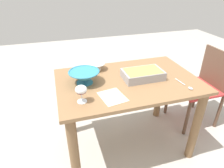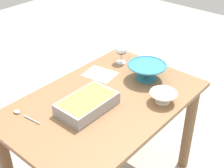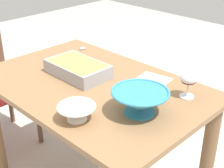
% 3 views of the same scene
% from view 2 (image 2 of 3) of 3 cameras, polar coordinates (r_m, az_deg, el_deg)
% --- Properties ---
extents(dining_table, '(1.24, 0.81, 0.77)m').
position_cam_2_polar(dining_table, '(2.03, -1.35, -6.62)').
color(dining_table, olive).
rests_on(dining_table, ground_plane).
extents(wine_glass, '(0.09, 0.09, 0.13)m').
position_cam_2_polar(wine_glass, '(2.30, 1.70, 6.02)').
color(wine_glass, white).
rests_on(wine_glass, dining_table).
extents(casserole_dish, '(0.35, 0.21, 0.08)m').
position_cam_2_polar(casserole_dish, '(1.84, -4.56, -3.49)').
color(casserole_dish, '#99999E').
rests_on(casserole_dish, dining_table).
extents(mixing_bowl, '(0.26, 0.26, 0.11)m').
position_cam_2_polar(mixing_bowl, '(2.12, 6.36, 2.39)').
color(mixing_bowl, teal).
rests_on(mixing_bowl, dining_table).
extents(small_bowl, '(0.17, 0.17, 0.07)m').
position_cam_2_polar(small_bowl, '(1.92, 9.29, -2.24)').
color(small_bowl, white).
rests_on(small_bowl, dining_table).
extents(serving_spoon, '(0.04, 0.21, 0.01)m').
position_cam_2_polar(serving_spoon, '(1.88, -16.20, -5.28)').
color(serving_spoon, silver).
rests_on(serving_spoon, dining_table).
extents(napkin, '(0.21, 0.24, 0.00)m').
position_cam_2_polar(napkin, '(2.19, -2.19, 1.80)').
color(napkin, beige).
rests_on(napkin, dining_table).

